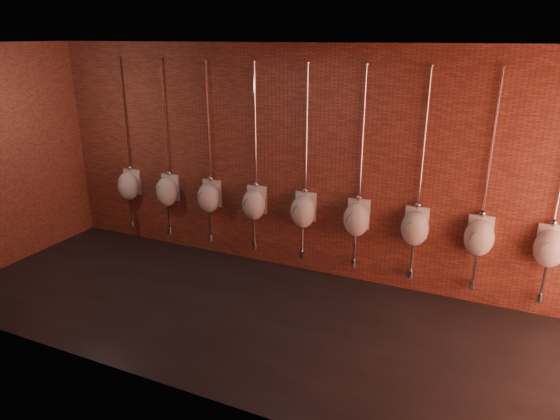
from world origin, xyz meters
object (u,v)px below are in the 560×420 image
Objects in this scene: urinal_4 at (303,211)px; urinal_5 at (357,218)px; urinal_0 at (129,185)px; urinal_1 at (167,191)px; urinal_6 at (415,227)px; urinal_7 at (479,236)px; urinal_8 at (550,247)px; urinal_2 at (209,197)px; urinal_3 at (254,203)px.

urinal_5 is at bearing 0.00° from urinal_4.
urinal_1 is (0.77, 0.00, 0.00)m from urinal_0.
urinal_6 is (3.87, 0.00, 0.00)m from urinal_1.
urinal_7 is at bearing 0.00° from urinal_0.
urinal_1 is 1.00× the size of urinal_8.
urinal_0 is at bearing 180.00° from urinal_4.
urinal_2 is 1.00× the size of urinal_7.
urinal_4 is (1.55, 0.00, 0.00)m from urinal_2.
urinal_5 is at bearing 180.00° from urinal_7.
urinal_1 and urinal_6 have the same top height.
urinal_1 is 5.41m from urinal_8.
urinal_7 is 0.77m from urinal_8.
urinal_1 is at bearing 180.00° from urinal_4.
urinal_7 is at bearing 0.00° from urinal_5.
urinal_0 and urinal_3 have the same top height.
urinal_2 is at bearing 180.00° from urinal_5.
urinal_1 is 3.09m from urinal_5.
urinal_1 is 4.64m from urinal_7.
urinal_3 is 1.00× the size of urinal_6.
urinal_1 is at bearing 180.00° from urinal_2.
urinal_3 is at bearing 0.00° from urinal_0.
urinal_5 is at bearing 0.00° from urinal_3.
urinal_5 is 1.00× the size of urinal_7.
urinal_3 and urinal_6 have the same top height.
urinal_1 is 0.77m from urinal_2.
urinal_0 is 5.41m from urinal_7.
urinal_3 and urinal_8 have the same top height.
urinal_8 is (4.64, 0.00, 0.00)m from urinal_2.
urinal_4 is 1.55m from urinal_6.
urinal_5 is 1.00× the size of urinal_6.
urinal_4 is at bearing 0.00° from urinal_0.
urinal_1 is 3.87m from urinal_6.
urinal_5 is at bearing 0.00° from urinal_0.
urinal_8 is at bearing 0.00° from urinal_7.
urinal_2 is 1.55m from urinal_4.
urinal_3 is 1.00× the size of urinal_7.
urinal_8 is (6.19, 0.00, 0.00)m from urinal_0.
urinal_1 and urinal_3 have the same top height.
urinal_4 is 1.00× the size of urinal_5.
urinal_4 is 1.00× the size of urinal_7.
urinal_2 is at bearing 180.00° from urinal_6.
urinal_5 is 1.00× the size of urinal_8.
urinal_8 is (5.41, 0.00, 0.00)m from urinal_1.
urinal_2 and urinal_3 have the same top height.
urinal_2 is (0.77, 0.00, 0.00)m from urinal_1.
urinal_6 and urinal_8 have the same top height.
urinal_6 is at bearing 180.00° from urinal_8.
urinal_7 is 1.00× the size of urinal_8.
urinal_2 is 1.00× the size of urinal_4.
urinal_0 is at bearing 180.00° from urinal_5.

